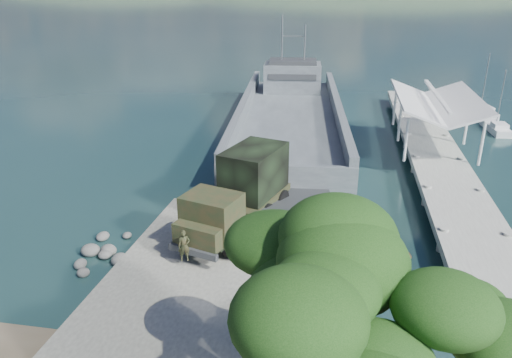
% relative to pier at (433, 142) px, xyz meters
% --- Properties ---
extents(ground, '(1400.00, 1400.00, 0.00)m').
position_rel_pier_xyz_m(ground, '(-13.00, -18.77, -1.60)').
color(ground, '#18383A').
rests_on(ground, ground).
extents(boat_ramp, '(10.00, 18.00, 0.50)m').
position_rel_pier_xyz_m(boat_ramp, '(-13.00, -19.77, -1.35)').
color(boat_ramp, slate).
rests_on(boat_ramp, ground).
extents(shoreline_rocks, '(3.20, 5.60, 0.90)m').
position_rel_pier_xyz_m(shoreline_rocks, '(-19.20, -18.27, -1.60)').
color(shoreline_rocks, '#4E4E4C').
rests_on(shoreline_rocks, ground).
extents(pier, '(6.40, 44.00, 6.10)m').
position_rel_pier_xyz_m(pier, '(0.00, 0.00, 0.00)').
color(pier, gray).
rests_on(pier, ground).
extents(landing_craft, '(12.15, 37.52, 10.97)m').
position_rel_pier_xyz_m(landing_craft, '(-12.08, 5.91, -0.70)').
color(landing_craft, '#4C5259').
rests_on(landing_craft, ground).
extents(military_truck, '(5.25, 9.43, 4.20)m').
position_rel_pier_xyz_m(military_truck, '(-12.65, -14.58, 0.99)').
color(military_truck, black).
rests_on(military_truck, boat_ramp).
extents(soldier, '(0.68, 0.55, 1.61)m').
position_rel_pier_xyz_m(soldier, '(-14.49, -19.46, -0.30)').
color(soldier, '#1E321B').
rests_on(soldier, boat_ramp).
extents(sailboat_near, '(1.79, 5.07, 6.07)m').
position_rel_pier_xyz_m(sailboat_near, '(7.44, 9.88, -1.28)').
color(sailboat_near, white).
rests_on(sailboat_near, ground).
extents(sailboat_far, '(2.68, 5.72, 6.71)m').
position_rel_pier_xyz_m(sailboat_far, '(7.48, 16.22, -1.24)').
color(sailboat_far, white).
rests_on(sailboat_far, ground).
extents(overhang_tree, '(8.39, 7.73, 7.62)m').
position_rel_pier_xyz_m(overhang_tree, '(-5.97, -29.18, 4.51)').
color(overhang_tree, '#382416').
rests_on(overhang_tree, ground).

